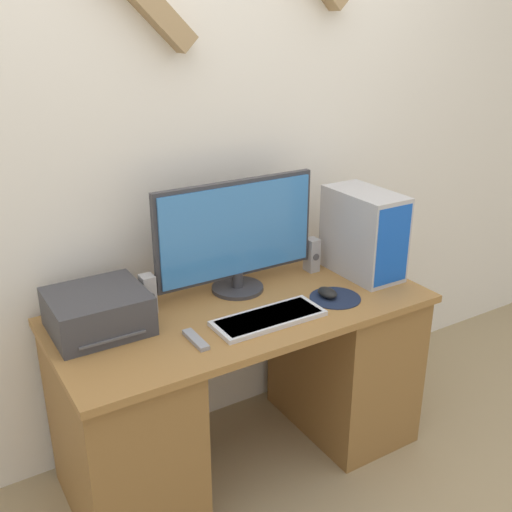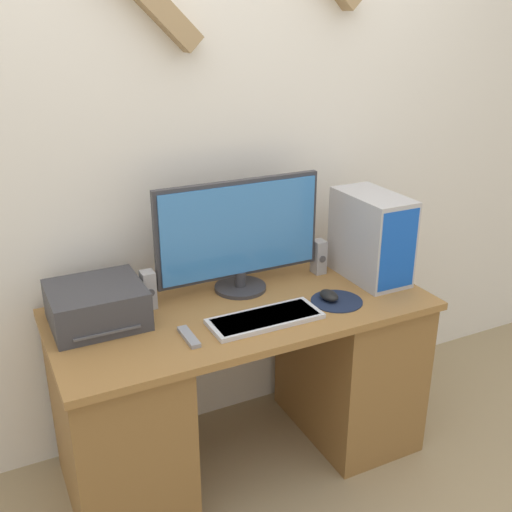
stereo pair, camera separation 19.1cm
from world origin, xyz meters
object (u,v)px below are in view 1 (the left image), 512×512
at_px(monitor, 236,234).
at_px(mouse, 327,293).
at_px(computer_tower, 364,233).
at_px(speaker_left, 148,294).
at_px(remote_control, 196,340).
at_px(speaker_right, 312,255).
at_px(keyboard, 269,318).
at_px(printer, 98,311).

xyz_separation_m(monitor, mouse, (0.27, -0.26, -0.22)).
xyz_separation_m(monitor, computer_tower, (0.56, -0.14, -0.06)).
distance_m(speaker_left, remote_control, 0.31).
xyz_separation_m(computer_tower, remote_control, (-0.90, -0.16, -0.18)).
distance_m(monitor, mouse, 0.44).
height_order(speaker_left, speaker_right, same).
height_order(keyboard, printer, printer).
distance_m(keyboard, printer, 0.63).
bearing_deg(monitor, computer_tower, -13.71).
relative_size(keyboard, printer, 1.27).
xyz_separation_m(printer, remote_control, (0.26, -0.26, -0.06)).
bearing_deg(remote_control, monitor, 41.33).
bearing_deg(printer, speaker_right, 1.95).
height_order(computer_tower, speaker_left, computer_tower).
relative_size(speaker_right, remote_control, 1.00).
bearing_deg(remote_control, keyboard, -0.21).
bearing_deg(remote_control, speaker_left, 99.60).
bearing_deg(speaker_left, mouse, -21.64).
xyz_separation_m(computer_tower, speaker_left, (-0.95, 0.14, -0.11)).
bearing_deg(mouse, monitor, 136.49).
relative_size(monitor, speaker_right, 4.67).
height_order(keyboard, computer_tower, computer_tower).
xyz_separation_m(speaker_right, remote_control, (-0.72, -0.30, -0.07)).
distance_m(keyboard, speaker_left, 0.47).
relative_size(mouse, computer_tower, 0.26).
relative_size(monitor, mouse, 7.39).
bearing_deg(keyboard, printer, 154.72).
distance_m(keyboard, remote_control, 0.30).
height_order(monitor, speaker_right, monitor).
xyz_separation_m(speaker_left, speaker_right, (0.77, -0.00, 0.00)).
relative_size(speaker_left, remote_control, 1.00).
xyz_separation_m(monitor, keyboard, (-0.04, -0.30, -0.24)).
bearing_deg(remote_control, printer, 134.42).
bearing_deg(computer_tower, mouse, -156.68).
xyz_separation_m(computer_tower, speaker_right, (-0.17, 0.14, -0.11)).
distance_m(computer_tower, printer, 1.17).
bearing_deg(speaker_left, speaker_right, -0.27).
bearing_deg(keyboard, mouse, 7.40).
bearing_deg(speaker_right, mouse, -113.21).
bearing_deg(speaker_left, keyboard, -40.50).
bearing_deg(mouse, speaker_right, 66.79).
height_order(monitor, speaker_left, monitor).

